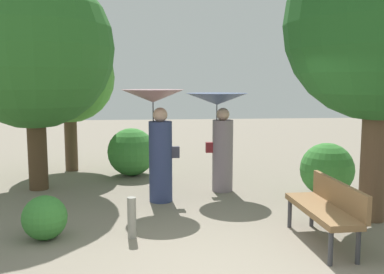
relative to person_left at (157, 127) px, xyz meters
The scene contains 10 objects.
person_left is the anchor object (origin of this frame).
person_right 1.36m from the person_left, 26.83° to the left, with size 1.20×1.20×1.92m.
park_bench 3.25m from the person_left, 46.06° to the right, with size 0.53×1.51×0.83m.
tree_near_left 3.08m from the person_left, 154.56° to the left, with size 3.11×3.11×4.76m.
tree_near_right 4.02m from the person_left, 22.75° to the right, with size 2.85×2.85×4.90m.
tree_mid_left 3.70m from the person_left, 124.56° to the left, with size 2.15×2.15×3.69m.
bush_path_left 3.29m from the person_left, ahead, with size 1.00×1.00×1.00m, color #387F33.
bush_path_right 2.55m from the person_left, 132.03° to the right, with size 0.60×0.60×0.60m, color #387F33.
bush_far_side 2.41m from the person_left, 103.77° to the left, with size 1.09×1.09×1.09m, color #387F33.
path_marker_post 2.12m from the person_left, 102.22° to the right, with size 0.12×0.12×0.57m, color gray.
Camera 1 is at (-0.82, -4.40, 2.13)m, focal length 40.04 mm.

